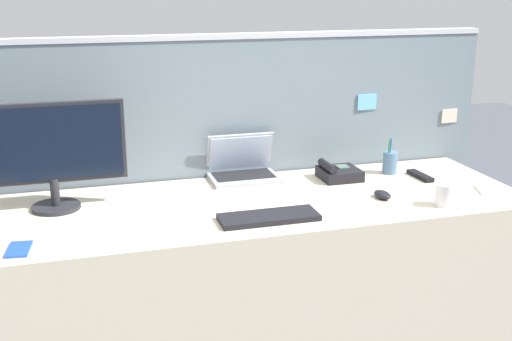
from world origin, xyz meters
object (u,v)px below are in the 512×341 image
(desktop_monitor, at_px, (51,149))
(desk_phone, at_px, (338,173))
(pen_cup, at_px, (390,162))
(tv_remote, at_px, (420,176))
(laptop, at_px, (242,167))
(computer_mouse_right_hand, at_px, (382,195))
(coffee_mug, at_px, (445,195))
(keyboard_main, at_px, (269,217))
(cell_phone_blue_case, at_px, (19,249))
(cell_phone_white_slab, at_px, (485,190))

(desktop_monitor, bearing_deg, desk_phone, 2.18)
(pen_cup, relative_size, tv_remote, 1.05)
(pen_cup, bearing_deg, laptop, 170.31)
(desktop_monitor, relative_size, tv_remote, 3.46)
(desk_phone, xyz_separation_m, computer_mouse_right_hand, (0.07, -0.31, -0.01))
(computer_mouse_right_hand, bearing_deg, desk_phone, 100.37)
(tv_remote, height_order, coffee_mug, coffee_mug)
(laptop, height_order, keyboard_main, laptop)
(pen_cup, bearing_deg, cell_phone_blue_case, -163.95)
(cell_phone_white_slab, bearing_deg, desktop_monitor, -168.19)
(desktop_monitor, height_order, tv_remote, desktop_monitor)
(desktop_monitor, height_order, cell_phone_white_slab, desktop_monitor)
(keyboard_main, bearing_deg, cell_phone_white_slab, 3.76)
(cell_phone_white_slab, distance_m, tv_remote, 0.31)
(desktop_monitor, distance_m, tv_remote, 1.67)
(computer_mouse_right_hand, bearing_deg, keyboard_main, -171.51)
(laptop, xyz_separation_m, keyboard_main, (-0.04, -0.56, -0.04))
(laptop, distance_m, coffee_mug, 0.93)
(computer_mouse_right_hand, height_order, coffee_mug, coffee_mug)
(desk_phone, height_order, coffee_mug, coffee_mug)
(cell_phone_blue_case, relative_size, tv_remote, 0.77)
(desk_phone, bearing_deg, pen_cup, 4.15)
(pen_cup, bearing_deg, cell_phone_white_slab, -52.50)
(laptop, xyz_separation_m, tv_remote, (0.81, -0.23, -0.04))
(keyboard_main, height_order, cell_phone_blue_case, keyboard_main)
(cell_phone_white_slab, xyz_separation_m, tv_remote, (-0.18, 0.26, 0.01))
(desktop_monitor, relative_size, computer_mouse_right_hand, 5.88)
(desktop_monitor, xyz_separation_m, cell_phone_blue_case, (-0.12, -0.41, -0.25))
(cell_phone_white_slab, relative_size, tv_remote, 0.78)
(tv_remote, bearing_deg, computer_mouse_right_hand, -147.77)
(cell_phone_white_slab, bearing_deg, coffee_mug, -136.16)
(tv_remote, bearing_deg, laptop, 161.02)
(laptop, xyz_separation_m, cell_phone_white_slab, (0.99, -0.49, -0.05))
(pen_cup, height_order, cell_phone_white_slab, pen_cup)
(desktop_monitor, relative_size, cell_phone_white_slab, 4.42)
(cell_phone_blue_case, bearing_deg, computer_mouse_right_hand, 12.27)
(pen_cup, bearing_deg, keyboard_main, -149.59)
(computer_mouse_right_hand, bearing_deg, laptop, 135.18)
(desk_phone, xyz_separation_m, cell_phone_white_slab, (0.56, -0.35, -0.03))
(cell_phone_white_slab, xyz_separation_m, coffee_mug, (-0.28, -0.12, 0.04))
(laptop, relative_size, pen_cup, 1.78)
(laptop, relative_size, cell_phone_blue_case, 2.41)
(desktop_monitor, distance_m, desk_phone, 1.29)
(laptop, xyz_separation_m, computer_mouse_right_hand, (0.50, -0.45, -0.04))
(cell_phone_blue_case, bearing_deg, keyboard_main, 8.87)
(coffee_mug, bearing_deg, pen_cup, 90.10)
(tv_remote, bearing_deg, keyboard_main, -161.96)
(cell_phone_white_slab, bearing_deg, pen_cup, 148.59)
(keyboard_main, distance_m, tv_remote, 0.91)
(cell_phone_blue_case, bearing_deg, pen_cup, 22.41)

